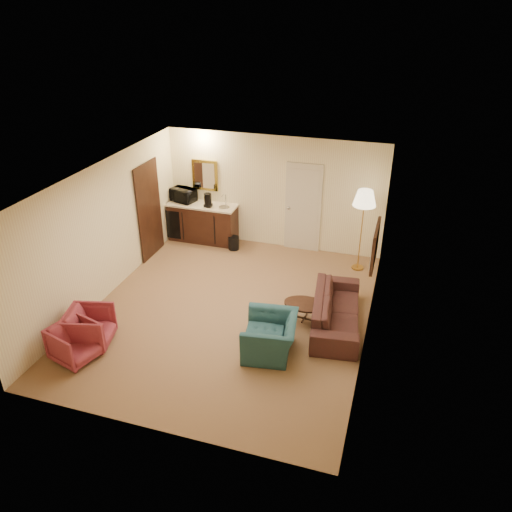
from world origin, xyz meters
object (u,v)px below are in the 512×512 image
at_px(microwave, 183,193).
at_px(coffee_maker, 208,200).
at_px(coffee_table, 305,313).
at_px(rose_chair_far, 89,326).
at_px(wetbar_cabinet, 203,222).
at_px(rose_chair_near, 75,341).
at_px(waste_bin, 234,243).
at_px(floor_lamp, 361,231).
at_px(teal_armchair, 270,331).
at_px(sofa, 337,305).

bearing_deg(microwave, coffee_maker, 3.64).
height_order(coffee_table, coffee_maker, coffee_maker).
distance_m(microwave, coffee_maker, 0.71).
xyz_separation_m(rose_chair_far, coffee_table, (3.31, 1.64, -0.15)).
distance_m(coffee_table, microwave, 4.59).
xyz_separation_m(wetbar_cabinet, rose_chair_near, (-0.25, -4.72, -0.12)).
bearing_deg(waste_bin, floor_lamp, -1.48).
distance_m(rose_chair_far, coffee_maker, 4.32).
bearing_deg(teal_armchair, floor_lamp, 154.38).
relative_size(rose_chair_far, floor_lamp, 0.40).
bearing_deg(rose_chair_far, sofa, -78.98).
xyz_separation_m(teal_armchair, coffee_maker, (-2.50, 3.55, 0.66)).
bearing_deg(rose_chair_far, microwave, -10.60).
height_order(wetbar_cabinet, teal_armchair, wetbar_cabinet).
height_order(teal_armchair, floor_lamp, floor_lamp).
distance_m(teal_armchair, microwave, 4.93).
bearing_deg(rose_chair_far, rose_chair_near, 166.14).
height_order(wetbar_cabinet, waste_bin, wetbar_cabinet).
height_order(sofa, teal_armchair, teal_armchair).
distance_m(rose_chair_near, rose_chair_far, 0.40).
bearing_deg(wetbar_cabinet, rose_chair_far, -93.31).
height_order(wetbar_cabinet, coffee_maker, coffee_maker).
bearing_deg(rose_chair_near, microwave, 19.06).
bearing_deg(floor_lamp, rose_chair_far, -134.81).
distance_m(sofa, teal_armchair, 1.43).
distance_m(waste_bin, coffee_maker, 1.15).
distance_m(rose_chair_far, waste_bin, 4.23).
bearing_deg(rose_chair_far, waste_bin, -29.02).
height_order(floor_lamp, microwave, floor_lamp).
bearing_deg(rose_chair_far, teal_armchair, -90.70).
xyz_separation_m(teal_armchair, floor_lamp, (1.04, 3.31, 0.47)).
bearing_deg(sofa, floor_lamp, -10.12).
relative_size(teal_armchair, waste_bin, 3.11).
bearing_deg(floor_lamp, rose_chair_near, -132.08).
bearing_deg(microwave, coffee_table, -21.41).
bearing_deg(waste_bin, wetbar_cabinet, 163.93).
relative_size(wetbar_cabinet, teal_armchair, 1.69).
bearing_deg(teal_armchair, coffee_maker, -153.10).
xyz_separation_m(teal_armchair, rose_chair_far, (-2.94, -0.69, -0.06)).
relative_size(wetbar_cabinet, rose_chair_far, 2.27).
relative_size(coffee_table, coffee_maker, 2.35).
height_order(rose_chair_near, floor_lamp, floor_lamp).
bearing_deg(waste_bin, coffee_table, -47.85).
distance_m(rose_chair_near, coffee_maker, 4.71).
xyz_separation_m(rose_chair_near, waste_bin, (1.10, 4.47, -0.19)).
relative_size(rose_chair_far, microwave, 1.28).
xyz_separation_m(floor_lamp, waste_bin, (-2.87, 0.07, -0.74)).
relative_size(sofa, coffee_table, 2.72).
bearing_deg(teal_armchair, sofa, 132.01).
bearing_deg(coffee_maker, rose_chair_far, -110.29).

